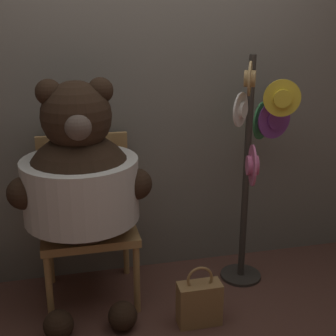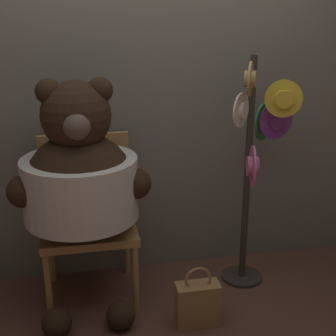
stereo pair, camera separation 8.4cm
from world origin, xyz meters
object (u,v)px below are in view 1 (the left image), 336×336
at_px(chair, 87,212).
at_px(hat_display_rack, 255,154).
at_px(handbag_on_ground, 199,303).
at_px(teddy_bear, 81,182).

bearing_deg(chair, hat_display_rack, -6.89).
bearing_deg(handbag_on_ground, hat_display_rack, 39.81).
bearing_deg(handbag_on_ground, teddy_bear, 151.55).
xyz_separation_m(chair, teddy_bear, (-0.04, -0.18, 0.27)).
xyz_separation_m(hat_display_rack, handbag_on_ground, (-0.47, -0.39, -0.77)).
xyz_separation_m(chair, hat_display_rack, (1.07, -0.13, 0.35)).
relative_size(teddy_bear, hat_display_rack, 0.94).
distance_m(hat_display_rack, handbag_on_ground, 0.98).
distance_m(teddy_bear, hat_display_rack, 1.10).
xyz_separation_m(teddy_bear, hat_display_rack, (1.10, 0.05, 0.08)).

